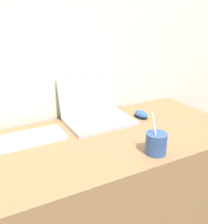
% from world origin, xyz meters
% --- Properties ---
extents(wall_back, '(7.00, 0.04, 2.50)m').
position_xyz_m(wall_back, '(0.00, 0.68, 1.25)').
color(wall_back, silver).
rests_on(wall_back, ground_plane).
extents(desk, '(1.47, 0.64, 0.76)m').
position_xyz_m(desk, '(0.00, 0.32, 0.38)').
color(desk, '#936D47').
rests_on(desk, ground_plane).
extents(laptop, '(0.34, 0.29, 0.23)m').
position_xyz_m(laptop, '(0.11, 0.52, 0.81)').
color(laptop, '#ADADB2').
rests_on(laptop, desk).
extents(drink_cup, '(0.09, 0.09, 0.18)m').
position_xyz_m(drink_cup, '(0.17, 0.08, 0.81)').
color(drink_cup, '#33518C').
rests_on(drink_cup, desk).
extents(computer_mouse, '(0.06, 0.10, 0.04)m').
position_xyz_m(computer_mouse, '(0.35, 0.44, 0.78)').
color(computer_mouse, black).
rests_on(computer_mouse, desk).
extents(external_keyboard, '(0.41, 0.15, 0.02)m').
position_xyz_m(external_keyboard, '(-0.32, 0.45, 0.77)').
color(external_keyboard, silver).
rests_on(external_keyboard, desk).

